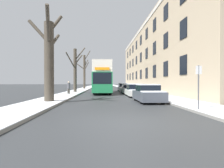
% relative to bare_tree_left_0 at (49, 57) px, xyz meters
% --- Properties ---
extents(ground_plane, '(320.00, 320.00, 0.00)m').
position_rel_bare_tree_left_0_xyz_m(ground_plane, '(4.93, -6.76, -3.54)').
color(ground_plane, '#303335').
extents(sidewalk_left, '(2.80, 130.00, 0.16)m').
position_rel_bare_tree_left_0_xyz_m(sidewalk_left, '(-0.35, 46.24, -3.46)').
color(sidewalk_left, gray).
rests_on(sidewalk_left, ground).
extents(sidewalk_right, '(2.80, 130.00, 0.16)m').
position_rel_bare_tree_left_0_xyz_m(sidewalk_right, '(10.22, 46.24, -3.46)').
color(sidewalk_right, gray).
rests_on(sidewalk_right, ground).
extents(terrace_facade_right, '(9.10, 46.54, 12.61)m').
position_rel_bare_tree_left_0_xyz_m(terrace_facade_right, '(16.11, 20.55, 2.77)').
color(terrace_facade_right, tan).
rests_on(terrace_facade_right, ground).
extents(bare_tree_left_0, '(2.60, 4.52, 7.00)m').
position_rel_bare_tree_left_0_xyz_m(bare_tree_left_0, '(0.00, 0.00, 0.00)').
color(bare_tree_left_0, '#423A30').
rests_on(bare_tree_left_0, ground).
extents(bare_tree_left_1, '(2.60, 2.97, 7.14)m').
position_rel_bare_tree_left_0_xyz_m(bare_tree_left_1, '(-0.14, 13.46, 0.07)').
color(bare_tree_left_1, '#423A30').
rests_on(bare_tree_left_1, ground).
extents(bare_tree_left_2, '(3.35, 2.49, 9.00)m').
position_rel_bare_tree_left_0_xyz_m(bare_tree_left_2, '(-0.19, 27.37, 0.76)').
color(bare_tree_left_2, '#423A30').
rests_on(bare_tree_left_2, ground).
extents(double_decker_bus, '(2.50, 11.01, 4.34)m').
position_rel_bare_tree_left_0_xyz_m(double_decker_bus, '(4.02, 12.38, -1.08)').
color(double_decker_bus, '#1E7A47').
rests_on(double_decker_bus, ground).
extents(parked_car_0, '(1.82, 4.15, 1.45)m').
position_rel_bare_tree_left_0_xyz_m(parked_car_0, '(7.73, 0.36, -2.86)').
color(parked_car_0, '#474C56').
rests_on(parked_car_0, ground).
extents(parked_car_1, '(1.88, 4.33, 1.45)m').
position_rel_bare_tree_left_0_xyz_m(parked_car_1, '(7.73, 5.93, -2.87)').
color(parked_car_1, silver).
rests_on(parked_car_1, ground).
extents(parked_car_2, '(1.81, 4.36, 1.34)m').
position_rel_bare_tree_left_0_xyz_m(parked_car_2, '(7.73, 11.44, -2.92)').
color(parked_car_2, '#9EA3AD').
rests_on(parked_car_2, ground).
extents(parked_car_3, '(1.71, 4.48, 1.48)m').
position_rel_bare_tree_left_0_xyz_m(parked_car_3, '(7.73, 17.57, -2.86)').
color(parked_car_3, '#9EA3AD').
rests_on(parked_car_3, ground).
extents(oncoming_van, '(1.97, 4.94, 2.21)m').
position_rel_bare_tree_left_0_xyz_m(oncoming_van, '(3.39, 26.41, -2.34)').
color(oncoming_van, white).
rests_on(oncoming_van, ground).
extents(pedestrian_left_sidewalk, '(0.38, 0.38, 1.74)m').
position_rel_bare_tree_left_0_xyz_m(pedestrian_left_sidewalk, '(-0.22, 8.77, -2.58)').
color(pedestrian_left_sidewalk, '#4C4742').
rests_on(pedestrian_left_sidewalk, ground).
extents(street_sign_post, '(0.32, 0.07, 2.47)m').
position_rel_bare_tree_left_0_xyz_m(street_sign_post, '(9.12, -4.64, -2.12)').
color(street_sign_post, '#4C4F54').
rests_on(street_sign_post, ground).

